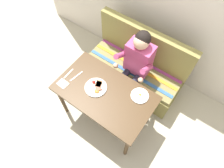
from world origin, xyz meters
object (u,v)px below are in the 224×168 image
couch (135,69)px  knife (76,76)px  plate_breakfast (96,87)px  person (136,63)px  napkin (63,84)px  table (105,95)px  fork (69,73)px  plate_eggs (140,96)px

couch → knife: 0.99m
plate_breakfast → knife: (-0.31, -0.02, -0.01)m
person → napkin: person is taller
couch → person: 0.45m
knife → person: bearing=60.6°
table → couch: bearing=90.0°
napkin → knife: napkin is taller
plate_breakfast → knife: bearing=-176.0°
napkin → knife: (0.06, 0.18, -0.00)m
napkin → fork: (-0.04, 0.15, -0.00)m
fork → knife: (0.11, 0.03, 0.00)m
fork → knife: size_ratio=0.85×
napkin → table: bearing=22.9°
couch → fork: 1.06m
person → knife: (-0.50, -0.62, -0.01)m
fork → knife: 0.11m
person → knife: 0.79m
couch → person: bearing=-68.5°
table → plate_breakfast: (-0.12, -0.01, 0.10)m
person → napkin: (-0.56, -0.80, -0.01)m
couch → plate_breakfast: 0.88m
person → plate_breakfast: size_ratio=4.50×
couch → napkin: 1.16m
plate_eggs → knife: 0.83m
couch → knife: size_ratio=7.20×
plate_eggs → fork: plate_eggs is taller
couch → plate_eggs: (0.37, -0.56, 0.41)m
table → person: size_ratio=0.99×
table → knife: size_ratio=6.00×
person → plate_breakfast: person is taller
couch → napkin: couch is taller
plate_breakfast → napkin: bearing=-151.4°
table → fork: 0.54m
plate_breakfast → napkin: (-0.37, -0.20, -0.01)m
plate_breakfast → knife: 0.31m
plate_eggs → fork: (-0.90, -0.26, -0.01)m
couch → fork: bearing=-123.1°
couch → plate_breakfast: size_ratio=5.35×
table → plate_eggs: bearing=29.1°
table → plate_eggs: (0.37, 0.20, 0.09)m
plate_eggs → plate_breakfast: bearing=-156.7°
couch → knife: couch is taller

